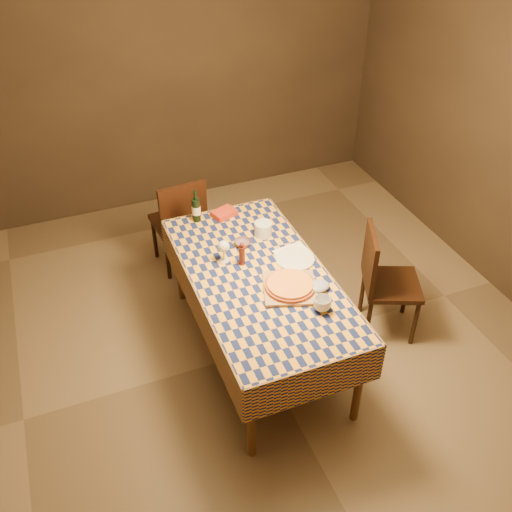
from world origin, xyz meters
name	(u,v)px	position (x,y,z in m)	size (l,w,h in m)	color
room	(259,205)	(0.00, 0.00, 1.35)	(5.00, 5.10, 2.70)	brown
dining_table	(259,283)	(0.00, 0.00, 0.69)	(0.94, 1.84, 0.77)	brown
cutting_board	(290,288)	(0.14, -0.22, 0.78)	(0.36, 0.36, 0.02)	#9E734A
pizza	(290,285)	(0.14, -0.22, 0.81)	(0.37, 0.37, 0.03)	#9A3D19
pepper_mill	(242,254)	(-0.06, 0.16, 0.86)	(0.05, 0.05, 0.19)	#4E1812
bowl	(243,243)	(0.02, 0.37, 0.79)	(0.13, 0.13, 0.04)	#644754
wine_glass	(224,247)	(-0.17, 0.24, 0.89)	(0.09, 0.09, 0.17)	silver
wine_bottle	(196,209)	(-0.20, 0.82, 0.87)	(0.07, 0.07, 0.27)	black
deli_tub	(263,229)	(0.21, 0.44, 0.83)	(0.13, 0.13, 0.11)	silver
takeout_container	(224,213)	(0.02, 0.80, 0.79)	(0.19, 0.13, 0.05)	#B02E17
white_plate	(295,259)	(0.31, 0.06, 0.78)	(0.28, 0.28, 0.02)	silver
tumbler	(322,304)	(0.25, -0.48, 0.82)	(0.12, 0.12, 0.09)	silver
flour_patch	(293,253)	(0.33, 0.15, 0.77)	(0.24, 0.19, 0.00)	white
flour_bag	(317,286)	(0.31, -0.29, 0.80)	(0.17, 0.13, 0.05)	#9097B9
chair_far	(180,220)	(-0.24, 1.24, 0.52)	(0.46, 0.46, 0.93)	black
chair_right	(382,277)	(0.98, -0.10, 0.52)	(0.56, 0.55, 0.93)	black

